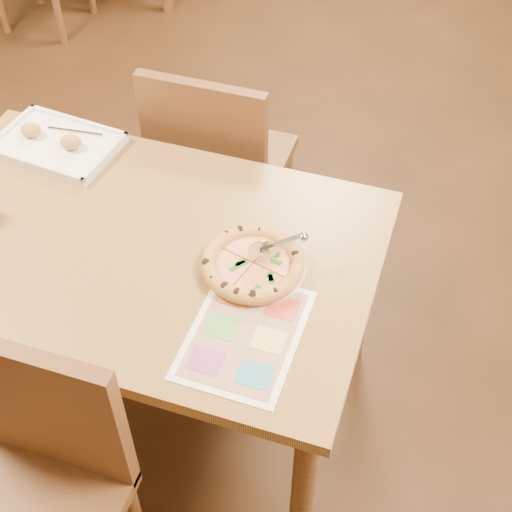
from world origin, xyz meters
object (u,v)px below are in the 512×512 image
(dining_table, at_px, (138,264))
(chair_far, at_px, (215,154))
(pizza, at_px, (253,264))
(pizza_cutter, at_px, (276,247))
(menu, at_px, (245,334))
(plate, at_px, (256,267))
(chair_near, at_px, (31,468))
(appetizer_tray, at_px, (56,144))

(dining_table, bearing_deg, chair_far, 90.00)
(pizza, height_order, pizza_cutter, pizza_cutter)
(menu, bearing_deg, dining_table, 152.71)
(dining_table, xyz_separation_m, pizza, (0.34, 0.00, 0.11))
(plate, distance_m, menu, 0.21)
(dining_table, distance_m, pizza_cutter, 0.42)
(plate, relative_size, pizza, 0.96)
(plate, relative_size, menu, 0.71)
(pizza_cutter, bearing_deg, chair_near, -145.65)
(dining_table, xyz_separation_m, plate, (0.34, 0.01, 0.09))
(dining_table, height_order, pizza, pizza)
(pizza_cutter, relative_size, appetizer_tray, 0.35)
(chair_near, bearing_deg, pizza_cutter, 58.48)
(dining_table, relative_size, menu, 3.59)
(appetizer_tray, relative_size, menu, 1.06)
(plate, bearing_deg, chair_near, -119.08)
(chair_near, height_order, plate, chair_near)
(dining_table, relative_size, chair_far, 2.77)
(chair_near, relative_size, appetizer_tray, 1.22)
(plate, distance_m, pizza, 0.02)
(dining_table, distance_m, chair_far, 0.61)
(chair_far, relative_size, appetizer_tray, 1.22)
(chair_near, xyz_separation_m, pizza, (0.34, 0.61, 0.18))
(chair_near, distance_m, appetizer_tray, 1.00)
(dining_table, relative_size, plate, 5.08)
(pizza_cutter, xyz_separation_m, menu, (-0.01, -0.23, -0.08))
(pizza, bearing_deg, pizza_cutter, 26.50)
(chair_near, height_order, pizza, chair_near)
(chair_far, relative_size, pizza, 1.76)
(chair_near, height_order, pizza_cutter, chair_near)
(chair_near, distance_m, pizza_cutter, 0.78)
(appetizer_tray, distance_m, menu, 0.92)
(pizza_cutter, distance_m, menu, 0.24)
(chair_far, bearing_deg, dining_table, 90.00)
(plate, relative_size, pizza_cutter, 1.88)
(chair_near, bearing_deg, pizza, 61.06)
(plate, bearing_deg, pizza, -129.27)
(dining_table, height_order, chair_far, chair_far)
(chair_far, distance_m, appetizer_tray, 0.53)
(appetizer_tray, bearing_deg, pizza, -21.76)
(pizza, relative_size, appetizer_tray, 0.70)
(chair_far, distance_m, menu, 0.90)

